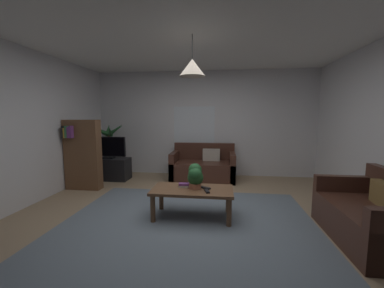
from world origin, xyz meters
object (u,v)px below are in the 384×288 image
(tv_stand, at_px, (110,169))
(tv, at_px, (109,147))
(book_on_table_1, at_px, (184,184))
(remote_on_table_1, at_px, (207,191))
(couch_under_window, at_px, (203,168))
(bookshelf_corner, at_px, (83,154))
(coffee_table, at_px, (192,193))
(pendant_lamp, at_px, (192,68))
(book_on_table_0, at_px, (184,186))
(potted_palm_corner, at_px, (110,151))
(couch_right_side, at_px, (374,220))
(remote_on_table_0, at_px, (205,188))
(potted_plant_on_table, at_px, (195,176))

(tv_stand, height_order, tv, tv)
(book_on_table_1, height_order, tv_stand, tv_stand)
(book_on_table_1, xyz_separation_m, remote_on_table_1, (0.35, -0.18, -0.03))
(couch_under_window, distance_m, bookshelf_corner, 2.61)
(coffee_table, relative_size, pendant_lamp, 2.10)
(remote_on_table_1, bearing_deg, book_on_table_0, 137.27)
(potted_palm_corner, height_order, bookshelf_corner, bookshelf_corner)
(book_on_table_1, bearing_deg, tv, 139.29)
(couch_under_window, height_order, coffee_table, couch_under_window)
(coffee_table, distance_m, potted_palm_corner, 3.26)
(bookshelf_corner, bearing_deg, couch_right_side, -18.58)
(book_on_table_1, distance_m, pendant_lamp, 1.67)
(coffee_table, xyz_separation_m, remote_on_table_0, (0.19, 0.03, 0.08))
(book_on_table_1, height_order, pendant_lamp, pendant_lamp)
(pendant_lamp, bearing_deg, couch_under_window, 90.08)
(couch_under_window, bearing_deg, remote_on_table_1, -84.35)
(pendant_lamp, bearing_deg, book_on_table_1, 152.46)
(coffee_table, relative_size, tv_stand, 1.30)
(coffee_table, bearing_deg, tv_stand, 139.65)
(couch_under_window, distance_m, book_on_table_1, 2.07)
(coffee_table, xyz_separation_m, remote_on_table_1, (0.22, -0.11, 0.08))
(remote_on_table_0, relative_size, tv_stand, 0.18)
(couch_under_window, bearing_deg, potted_palm_corner, 177.05)
(couch_under_window, height_order, remote_on_table_1, couch_under_window)
(book_on_table_1, bearing_deg, coffee_table, -27.54)
(couch_under_window, xyz_separation_m, tv_stand, (-2.16, -0.28, -0.03))
(potted_plant_on_table, bearing_deg, couch_under_window, 91.17)
(couch_under_window, bearing_deg, book_on_table_1, -93.62)
(couch_under_window, xyz_separation_m, potted_plant_on_table, (0.04, -2.10, 0.34))
(potted_plant_on_table, xyz_separation_m, tv, (-2.21, 1.79, 0.14))
(remote_on_table_0, distance_m, pendant_lamp, 1.71)
(book_on_table_0, relative_size, tv_stand, 0.16)
(couch_right_side, relative_size, book_on_table_0, 9.38)
(tv_stand, distance_m, pendant_lamp, 3.41)
(book_on_table_0, relative_size, bookshelf_corner, 0.10)
(couch_right_side, bearing_deg, remote_on_table_1, -99.50)
(book_on_table_1, distance_m, potted_plant_on_table, 0.23)
(book_on_table_1, height_order, tv, tv)
(remote_on_table_1, distance_m, potted_plant_on_table, 0.29)
(couch_right_side, relative_size, remote_on_table_1, 8.41)
(tv, bearing_deg, couch_right_side, -27.47)
(remote_on_table_0, height_order, potted_palm_corner, potted_palm_corner)
(book_on_table_0, bearing_deg, pendant_lamp, -24.92)
(couch_right_side, height_order, remote_on_table_1, couch_right_side)
(potted_palm_corner, xyz_separation_m, bookshelf_corner, (0.00, -1.16, 0.11))
(couch_under_window, height_order, pendant_lamp, pendant_lamp)
(tv, bearing_deg, potted_palm_corner, 113.84)
(coffee_table, height_order, potted_palm_corner, potted_palm_corner)
(book_on_table_0, bearing_deg, tv, 139.15)
(coffee_table, xyz_separation_m, tv_stand, (-2.17, 1.84, -0.11))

